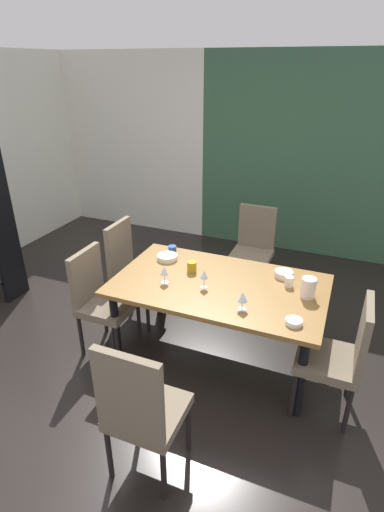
# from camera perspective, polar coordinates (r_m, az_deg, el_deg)

# --- Properties ---
(ground_plane) EXTENTS (5.87, 5.62, 0.02)m
(ground_plane) POSITION_cam_1_polar(r_m,az_deg,el_deg) (3.84, -5.22, -13.30)
(ground_plane) COLOR black
(back_panel_interior) EXTENTS (2.36, 0.10, 2.58)m
(back_panel_interior) POSITION_cam_1_polar(r_m,az_deg,el_deg) (6.35, -8.64, 15.48)
(back_panel_interior) COLOR silver
(back_panel_interior) RESTS_ON ground_plane
(garden_window_panel) EXTENTS (3.51, 0.10, 2.58)m
(garden_window_panel) POSITION_cam_1_polar(r_m,az_deg,el_deg) (5.49, 19.59, 12.69)
(garden_window_panel) COLOR #375C41
(garden_window_panel) RESTS_ON ground_plane
(dining_table) EXTENTS (1.76, 1.04, 0.75)m
(dining_table) POSITION_cam_1_polar(r_m,az_deg,el_deg) (3.40, 3.84, -5.08)
(dining_table) COLOR brown
(dining_table) RESTS_ON ground_plane
(chair_right_near) EXTENTS (0.44, 0.44, 0.98)m
(chair_right_near) POSITION_cam_1_polar(r_m,az_deg,el_deg) (3.12, 20.51, -12.89)
(chair_right_near) COLOR #6E614E
(chair_right_near) RESTS_ON ground_plane
(chair_left_far) EXTENTS (0.45, 0.44, 1.02)m
(chair_left_far) POSITION_cam_1_polar(r_m,az_deg,el_deg) (4.06, -8.76, -1.66)
(chair_left_far) COLOR #6E614E
(chair_left_far) RESTS_ON ground_plane
(chair_head_far) EXTENTS (0.44, 0.45, 0.98)m
(chair_head_far) POSITION_cam_1_polar(r_m,az_deg,el_deg) (4.56, 8.76, 1.41)
(chair_head_far) COLOR #6E614E
(chair_head_far) RESTS_ON ground_plane
(chair_head_near) EXTENTS (0.44, 0.44, 1.05)m
(chair_head_near) POSITION_cam_1_polar(r_m,az_deg,el_deg) (2.55, -7.37, -20.83)
(chair_head_near) COLOR #6E614E
(chair_head_near) RESTS_ON ground_plane
(chair_left_near) EXTENTS (0.45, 0.44, 0.97)m
(chair_left_near) POSITION_cam_1_polar(r_m,az_deg,el_deg) (3.66, -13.06, -5.65)
(chair_left_near) COLOR #6E614E
(chair_left_near) RESTS_ON ground_plane
(wine_glass_corner) EXTENTS (0.08, 0.08, 0.15)m
(wine_glass_corner) POSITION_cam_1_polar(r_m,az_deg,el_deg) (2.98, 7.25, -5.85)
(wine_glass_corner) COLOR silver
(wine_glass_corner) RESTS_ON dining_table
(wine_glass_near_window) EXTENTS (0.07, 0.07, 0.15)m
(wine_glass_near_window) POSITION_cam_1_polar(r_m,az_deg,el_deg) (3.31, -3.98, -2.20)
(wine_glass_near_window) COLOR silver
(wine_glass_near_window) RESTS_ON dining_table
(wine_glass_near_shelf) EXTENTS (0.07, 0.07, 0.16)m
(wine_glass_near_shelf) POSITION_cam_1_polar(r_m,az_deg,el_deg) (3.24, 1.75, -2.69)
(wine_glass_near_shelf) COLOR silver
(wine_glass_near_shelf) RESTS_ON dining_table
(serving_bowl_south) EXTENTS (0.16, 0.16, 0.05)m
(serving_bowl_south) POSITION_cam_1_polar(r_m,az_deg,el_deg) (3.53, 12.97, -2.50)
(serving_bowl_south) COLOR silver
(serving_bowl_south) RESTS_ON dining_table
(serving_bowl_north) EXTENTS (0.12, 0.12, 0.04)m
(serving_bowl_north) POSITION_cam_1_polar(r_m,az_deg,el_deg) (2.94, 14.35, -9.09)
(serving_bowl_north) COLOR white
(serving_bowl_north) RESTS_ON dining_table
(serving_bowl_west) EXTENTS (0.19, 0.19, 0.05)m
(serving_bowl_west) POSITION_cam_1_polar(r_m,az_deg,el_deg) (3.74, -3.54, -0.17)
(serving_bowl_west) COLOR silver
(serving_bowl_west) RESTS_ON dining_table
(cup_right) EXTENTS (0.08, 0.08, 0.07)m
(cup_right) POSITION_cam_1_polar(r_m,az_deg,el_deg) (3.87, -2.82, 0.96)
(cup_right) COLOR #264997
(cup_right) RESTS_ON dining_table
(cup_east) EXTENTS (0.07, 0.07, 0.09)m
(cup_east) POSITION_cam_1_polar(r_m,az_deg,el_deg) (3.39, 13.68, -3.56)
(cup_east) COLOR silver
(cup_east) RESTS_ON dining_table
(cup_center) EXTENTS (0.08, 0.08, 0.10)m
(cup_center) POSITION_cam_1_polar(r_m,az_deg,el_deg) (3.51, -0.03, -1.53)
(cup_center) COLOR #B28C17
(cup_center) RESTS_ON dining_table
(pitcher_left) EXTENTS (0.13, 0.12, 0.17)m
(pitcher_left) POSITION_cam_1_polar(r_m,az_deg,el_deg) (3.25, 16.29, -4.36)
(pitcher_left) COLOR white
(pitcher_left) RESTS_ON dining_table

